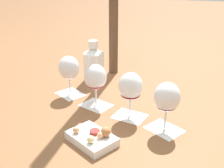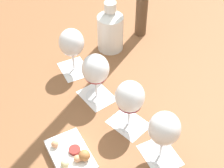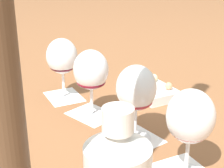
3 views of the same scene
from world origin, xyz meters
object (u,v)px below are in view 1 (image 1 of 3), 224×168
(snack_dish, at_px, (92,138))
(ceramic_vase, at_px, (94,64))
(wine_glass_1, at_px, (96,79))
(wine_glass_0, at_px, (69,70))
(wine_glass_3, at_px, (167,99))
(wine_glass_2, at_px, (131,88))

(snack_dish, bearing_deg, ceramic_vase, 108.23)
(wine_glass_1, bearing_deg, snack_dish, -74.10)
(wine_glass_0, relative_size, wine_glass_1, 1.00)
(wine_glass_0, height_order, wine_glass_3, same)
(wine_glass_0, height_order, ceramic_vase, ceramic_vase)
(wine_glass_0, bearing_deg, snack_dish, -56.37)
(wine_glass_0, relative_size, ceramic_vase, 0.85)
(wine_glass_1, xyz_separation_m, snack_dish, (0.07, -0.24, -0.10))
(wine_glass_3, height_order, snack_dish, wine_glass_3)
(wine_glass_1, xyz_separation_m, wine_glass_2, (0.15, -0.05, 0.00))
(wine_glass_1, height_order, ceramic_vase, ceramic_vase)
(wine_glass_0, distance_m, snack_dish, 0.39)
(ceramic_vase, height_order, snack_dish, ceramic_vase)
(wine_glass_3, bearing_deg, wine_glass_0, 156.82)
(wine_glass_0, xyz_separation_m, wine_glass_3, (0.42, -0.18, -0.00))
(ceramic_vase, xyz_separation_m, snack_dish, (0.16, -0.49, -0.07))
(wine_glass_0, xyz_separation_m, wine_glass_1, (0.14, -0.07, 0.00))
(wine_glass_3, xyz_separation_m, ceramic_vase, (-0.37, 0.35, -0.03))
(wine_glass_0, distance_m, wine_glass_1, 0.16)
(wine_glass_0, distance_m, wine_glass_2, 0.31)
(ceramic_vase, distance_m, snack_dish, 0.52)
(wine_glass_2, height_order, wine_glass_3, same)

